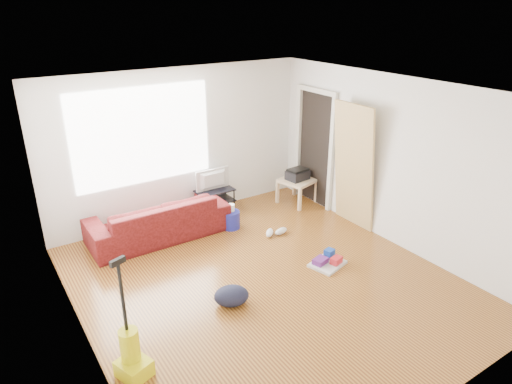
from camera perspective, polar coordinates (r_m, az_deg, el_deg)
room at (r=5.70m, az=0.96°, el=0.30°), size 4.51×5.01×2.51m
sofa at (r=7.38m, az=-11.90°, el=-5.47°), size 2.14×0.84×0.63m
tv_stand at (r=7.92m, az=-5.13°, el=-1.16°), size 0.65×0.38×0.44m
tv at (r=7.77m, az=-5.23°, el=1.49°), size 0.62×0.08×0.36m
side_table at (r=8.30m, az=5.17°, el=1.13°), size 0.68×0.68×0.45m
printer at (r=8.24m, az=5.22°, el=2.22°), size 0.41×0.33×0.20m
bucket at (r=7.51m, az=-3.14°, el=-4.46°), size 0.37×0.37×0.29m
toilet_paper at (r=7.45m, az=-3.12°, el=-2.97°), size 0.12×0.12×0.11m
cleaning_tray at (r=6.56m, az=8.94°, el=-8.54°), size 0.55×0.48×0.17m
backpack at (r=5.77m, az=-3.06°, el=-13.77°), size 0.52×0.47×0.23m
sneakers at (r=7.26m, az=2.43°, el=-5.01°), size 0.44×0.26×0.10m
vacuum at (r=4.88m, az=-15.28°, el=-19.02°), size 0.36×0.38×1.30m
door_panel at (r=7.77m, az=11.52°, el=-3.92°), size 0.25×0.81×2.03m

